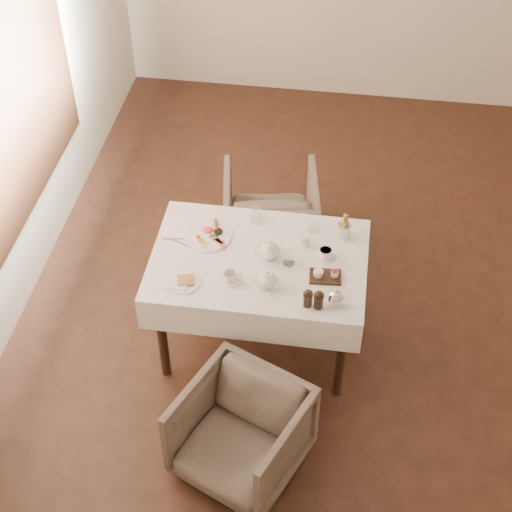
{
  "coord_description": "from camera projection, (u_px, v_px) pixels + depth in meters",
  "views": [
    {
      "loc": [
        -0.15,
        -3.86,
        3.99
      ],
      "look_at": [
        -0.63,
        -0.62,
        0.82
      ],
      "focal_mm": 55.0,
      "sensor_mm": 36.0,
      "label": 1
    }
  ],
  "objects": [
    {
      "name": "armchair_near",
      "position": [
        241.0,
        434.0,
        4.3
      ],
      "size": [
        0.83,
        0.84,
        0.59
      ],
      "primitive_type": "imported",
      "rotation": [
        0.0,
        0.0,
        -0.41
      ],
      "color": "#4E4239",
      "rests_on": "ground"
    },
    {
      "name": "silver_pot",
      "position": [
        335.0,
        297.0,
        4.33
      ],
      "size": [
        0.12,
        0.1,
        0.12
      ],
      "primitive_type": null,
      "rotation": [
        0.0,
        0.0,
        0.13
      ],
      "color": "white",
      "rests_on": "table"
    },
    {
      "name": "cutlery_fork",
      "position": [
        176.0,
        239.0,
        4.75
      ],
      "size": [
        0.18,
        0.04,
        0.0
      ],
      "primitive_type": "cube",
      "rotation": [
        0.0,
        0.0,
        1.7
      ],
      "color": "silver",
      "rests_on": "table"
    },
    {
      "name": "teapot_front",
      "position": [
        267.0,
        279.0,
        4.43
      ],
      "size": [
        0.17,
        0.14,
        0.12
      ],
      "primitive_type": null,
      "rotation": [
        0.0,
        0.0,
        0.16
      ],
      "color": "white",
      "rests_on": "table"
    },
    {
      "name": "breakfast_plate",
      "position": [
        209.0,
        235.0,
        4.76
      ],
      "size": [
        0.29,
        0.29,
        0.04
      ],
      "rotation": [
        0.0,
        0.0,
        -0.19
      ],
      "color": "white",
      "rests_on": "table"
    },
    {
      "name": "table",
      "position": [
        259.0,
        272.0,
        4.71
      ],
      "size": [
        1.28,
        0.88,
        0.75
      ],
      "color": "black",
      "rests_on": "ground"
    },
    {
      "name": "room",
      "position": [
        5.0,
        61.0,
        4.62
      ],
      "size": [
        5.0,
        5.0,
        5.0
      ],
      "color": "black",
      "rests_on": "ground"
    },
    {
      "name": "teapot_centre",
      "position": [
        269.0,
        250.0,
        4.59
      ],
      "size": [
        0.19,
        0.16,
        0.13
      ],
      "primitive_type": null,
      "rotation": [
        0.0,
        0.0,
        0.21
      ],
      "color": "white",
      "rests_on": "table"
    },
    {
      "name": "pepper_mill_right",
      "position": [
        319.0,
        300.0,
        4.31
      ],
      "size": [
        0.08,
        0.08,
        0.12
      ],
      "primitive_type": null,
      "rotation": [
        0.0,
        0.0,
        0.42
      ],
      "color": "black",
      "rests_on": "table"
    },
    {
      "name": "condiment_board",
      "position": [
        325.0,
        276.0,
        4.51
      ],
      "size": [
        0.19,
        0.14,
        0.05
      ],
      "rotation": [
        0.0,
        0.0,
        0.07
      ],
      "color": "black",
      "rests_on": "table"
    },
    {
      "name": "glass_mid",
      "position": [
        289.0,
        257.0,
        4.57
      ],
      "size": [
        0.08,
        0.08,
        0.1
      ],
      "primitive_type": "cylinder",
      "rotation": [
        0.0,
        0.0,
        0.14
      ],
      "color": "silver",
      "rests_on": "table"
    },
    {
      "name": "teacup_near",
      "position": [
        230.0,
        277.0,
        4.48
      ],
      "size": [
        0.12,
        0.12,
        0.06
      ],
      "rotation": [
        0.0,
        0.0,
        0.21
      ],
      "color": "white",
      "rests_on": "table"
    },
    {
      "name": "armchair_far",
      "position": [
        270.0,
        213.0,
        5.61
      ],
      "size": [
        0.76,
        0.77,
        0.61
      ],
      "primitive_type": "imported",
      "rotation": [
        0.0,
        0.0,
        3.3
      ],
      "color": "#4E4239",
      "rests_on": "ground"
    },
    {
      "name": "teacup_far",
      "position": [
        325.0,
        254.0,
        4.62
      ],
      "size": [
        0.12,
        0.12,
        0.06
      ],
      "rotation": [
        0.0,
        0.0,
        -0.39
      ],
      "color": "white",
      "rests_on": "table"
    },
    {
      "name": "glass_right",
      "position": [
        314.0,
        225.0,
        4.78
      ],
      "size": [
        0.07,
        0.07,
        0.09
      ],
      "primitive_type": "cylinder",
      "rotation": [
        0.0,
        0.0,
        0.04
      ],
      "color": "silver",
      "rests_on": "table"
    },
    {
      "name": "creamer",
      "position": [
        305.0,
        240.0,
        4.69
      ],
      "size": [
        0.07,
        0.07,
        0.07
      ],
      "primitive_type": "cylinder",
      "rotation": [
        0.0,
        0.0,
        -0.21
      ],
      "color": "white",
      "rests_on": "table"
    },
    {
      "name": "pepper_mill_left",
      "position": [
        308.0,
        298.0,
        4.32
      ],
      "size": [
        0.07,
        0.07,
        0.12
      ],
      "primitive_type": null,
      "rotation": [
        0.0,
        0.0,
        -0.36
      ],
      "color": "black",
      "rests_on": "table"
    },
    {
      "name": "fries_cup",
      "position": [
        344.0,
        227.0,
        4.72
      ],
      "size": [
        0.08,
        0.08,
        0.17
      ],
      "rotation": [
        0.0,
        0.0,
        -0.12
      ],
      "color": "silver",
      "rests_on": "table"
    },
    {
      "name": "glass_left",
      "position": [
        255.0,
        214.0,
        4.84
      ],
      "size": [
        0.08,
        0.08,
        0.1
      ],
      "primitive_type": "cylinder",
      "rotation": [
        0.0,
        0.0,
        -0.07
      ],
      "color": "silver",
      "rests_on": "table"
    },
    {
      "name": "cutlery_knife",
      "position": [
        183.0,
        244.0,
        4.72
      ],
      "size": [
        0.18,
        0.08,
        0.0
      ],
      "primitive_type": "cube",
      "rotation": [
        0.0,
        0.0,
        1.18
      ],
      "color": "silver",
      "rests_on": "table"
    },
    {
      "name": "side_plate",
      "position": [
        182.0,
        283.0,
        4.48
      ],
      "size": [
        0.19,
        0.18,
        0.02
      ],
      "rotation": [
        0.0,
        0.0,
        0.02
      ],
      "color": "white",
      "rests_on": "table"
    }
  ]
}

